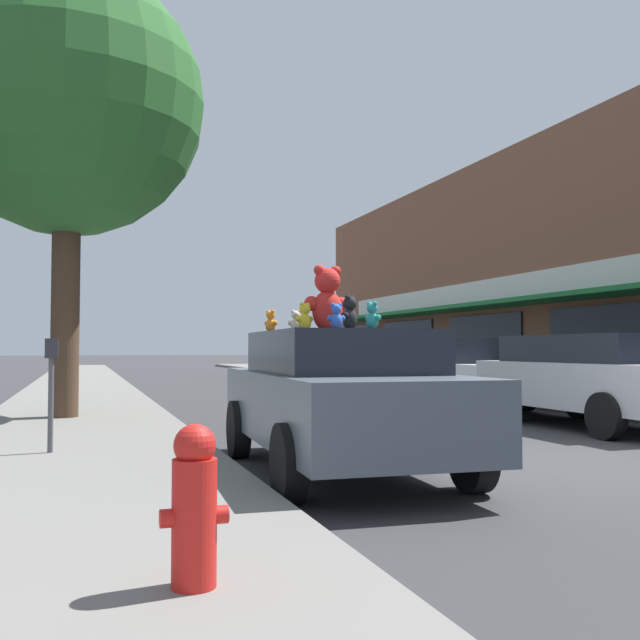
{
  "coord_description": "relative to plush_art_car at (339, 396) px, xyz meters",
  "views": [
    {
      "loc": [
        -5.39,
        -6.87,
        1.32
      ],
      "look_at": [
        -1.97,
        3.36,
        1.75
      ],
      "focal_mm": 40.0,
      "sensor_mm": 36.0,
      "label": 1
    }
  ],
  "objects": [
    {
      "name": "street_tree",
      "position": [
        -2.88,
        5.69,
        4.73
      ],
      "size": [
        4.63,
        4.63,
        7.72
      ],
      "color": "#473323",
      "rests_on": "sidewalk_near"
    },
    {
      "name": "ground_plane",
      "position": [
        2.79,
        -0.26,
        -0.81
      ],
      "size": [
        260.0,
        260.0,
        0.0
      ],
      "primitive_type": "plane",
      "color": "#333335"
    },
    {
      "name": "teddy_bear_orange",
      "position": [
        -0.51,
        0.93,
        0.82
      ],
      "size": [
        0.16,
        0.2,
        0.27
      ],
      "rotation": [
        0.0,
        0.0,
        2.11
      ],
      "color": "orange",
      "rests_on": "plush_art_car"
    },
    {
      "name": "plush_art_car",
      "position": [
        0.0,
        0.0,
        0.0
      ],
      "size": [
        2.09,
        4.35,
        1.5
      ],
      "rotation": [
        0.0,
        0.0,
        -0.05
      ],
      "color": "#4C5660",
      "rests_on": "ground_plane"
    },
    {
      "name": "fire_hydrant",
      "position": [
        -2.07,
        -3.61,
        -0.26
      ],
      "size": [
        0.33,
        0.22,
        0.79
      ],
      "color": "red",
      "rests_on": "sidewalk_near"
    },
    {
      "name": "teddy_bear_giant",
      "position": [
        -0.06,
        0.22,
        1.04
      ],
      "size": [
        0.54,
        0.35,
        0.73
      ],
      "rotation": [
        0.0,
        0.0,
        3.29
      ],
      "color": "red",
      "rests_on": "plush_art_car"
    },
    {
      "name": "teddy_bear_blue",
      "position": [
        -0.29,
        -0.71,
        0.81
      ],
      "size": [
        0.19,
        0.11,
        0.25
      ],
      "rotation": [
        0.0,
        0.0,
        3.11
      ],
      "color": "blue",
      "rests_on": "plush_art_car"
    },
    {
      "name": "parked_car_far_center",
      "position": [
        5.4,
        2.66,
        0.05
      ],
      "size": [
        1.87,
        4.34,
        1.54
      ],
      "color": "#B7B7BC",
      "rests_on": "ground_plane"
    },
    {
      "name": "teddy_bear_teal",
      "position": [
        0.11,
        -0.66,
        0.83
      ],
      "size": [
        0.15,
        0.21,
        0.28
      ],
      "rotation": [
        0.0,
        0.0,
        1.95
      ],
      "color": "teal",
      "rests_on": "plush_art_car"
    },
    {
      "name": "teddy_bear_cream",
      "position": [
        -0.27,
        0.71,
        0.82
      ],
      "size": [
        0.19,
        0.13,
        0.26
      ],
      "rotation": [
        0.0,
        0.0,
        2.96
      ],
      "color": "beige",
      "rests_on": "plush_art_car"
    },
    {
      "name": "teddy_bear_yellow",
      "position": [
        -0.34,
        0.15,
        0.84
      ],
      "size": [
        0.24,
        0.17,
        0.31
      ],
      "rotation": [
        0.0,
        0.0,
        3.53
      ],
      "color": "yellow",
      "rests_on": "plush_art_car"
    },
    {
      "name": "parking_meter",
      "position": [
        -2.92,
        1.38,
        0.16
      ],
      "size": [
        0.14,
        0.1,
        1.27
      ],
      "color": "#4C4C51",
      "rests_on": "sidewalk_near"
    },
    {
      "name": "parked_car_far_right",
      "position": [
        5.4,
        7.2,
        0.01
      ],
      "size": [
        1.88,
        4.79,
        1.53
      ],
      "color": "silver",
      "rests_on": "ground_plane"
    },
    {
      "name": "teddy_bear_black",
      "position": [
        -0.02,
        -0.36,
        0.86
      ],
      "size": [
        0.24,
        0.24,
        0.36
      ],
      "rotation": [
        0.0,
        0.0,
        3.91
      ],
      "color": "black",
      "rests_on": "plush_art_car"
    },
    {
      "name": "sidewalk_near",
      "position": [
        -2.63,
        -0.26,
        -0.73
      ],
      "size": [
        3.08,
        90.0,
        0.16
      ],
      "color": "slate",
      "rests_on": "ground_plane"
    }
  ]
}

